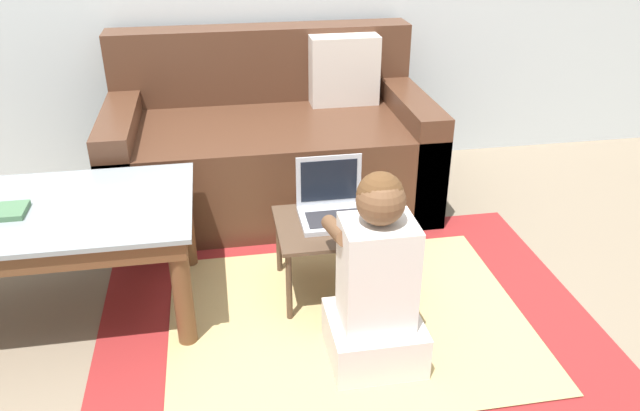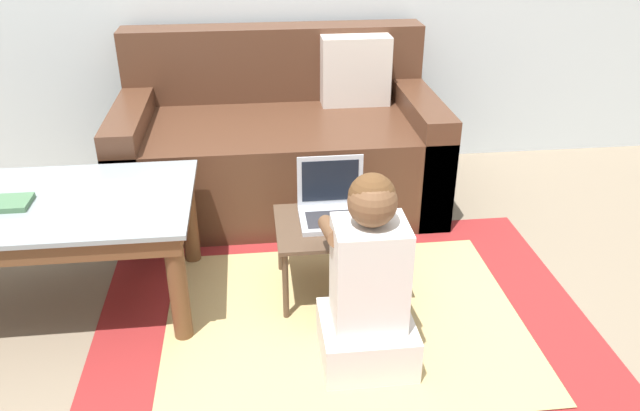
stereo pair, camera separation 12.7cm
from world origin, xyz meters
TOP-DOWN VIEW (x-y plane):
  - ground_plane at (0.00, 0.00)m, footprint 16.00×16.00m
  - area_rug at (0.13, -0.10)m, footprint 1.91×1.49m
  - couch at (-0.05, 1.03)m, footprint 1.60×0.91m
  - coffee_table at (-1.02, 0.15)m, footprint 1.18×0.65m
  - laptop_desk at (0.13, 0.12)m, footprint 0.49×0.39m
  - laptop at (0.11, 0.17)m, footprint 0.27×0.23m
  - computer_mouse at (0.31, 0.07)m, footprint 0.07×0.09m
  - person_seated at (0.17, -0.32)m, footprint 0.32×0.44m
  - book_on_table at (-1.11, 0.12)m, footprint 0.20×0.13m

SIDE VIEW (x-z plane):
  - ground_plane at x=0.00m, z-range 0.00..0.00m
  - area_rug at x=0.13m, z-range 0.00..0.01m
  - laptop_desk at x=0.13m, z-range 0.12..0.44m
  - couch at x=-0.05m, z-range -0.12..0.73m
  - person_seated at x=0.17m, z-range -0.05..0.67m
  - computer_mouse at x=0.31m, z-range 0.32..0.36m
  - laptop at x=0.11m, z-range 0.24..0.48m
  - coffee_table at x=-1.02m, z-range 0.17..0.64m
  - book_on_table at x=-1.11m, z-range 0.47..0.49m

